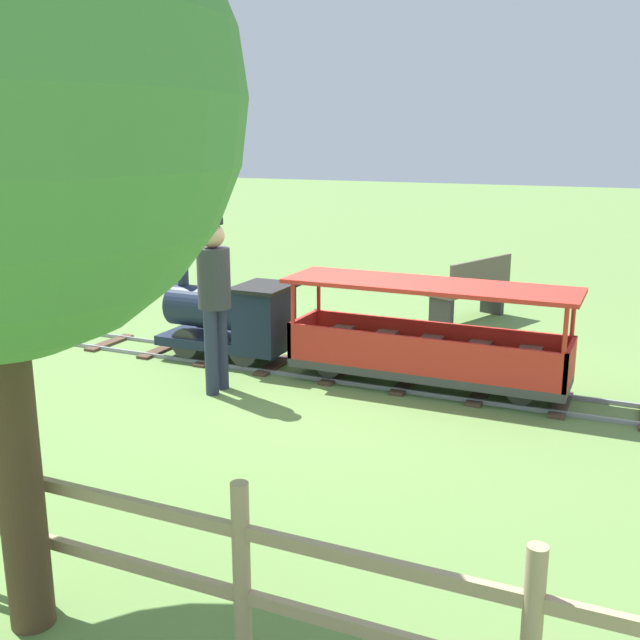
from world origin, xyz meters
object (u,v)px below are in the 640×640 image
at_px(locomotive, 231,317).
at_px(conductor_person, 214,291).
at_px(passenger_car, 427,345).
at_px(park_bench, 472,290).

bearing_deg(locomotive, conductor_person, -157.83).
height_order(passenger_car, park_bench, passenger_car).
bearing_deg(locomotive, passenger_car, -90.00).
xyz_separation_m(locomotive, passenger_car, (0.00, -2.11, -0.06)).
relative_size(conductor_person, park_bench, 1.19).
distance_m(conductor_person, park_bench, 4.00).
height_order(passenger_car, conductor_person, conductor_person).
bearing_deg(park_bench, passenger_car, -175.63).
bearing_deg(conductor_person, park_bench, -22.90).
bearing_deg(passenger_car, conductor_person, 116.95).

